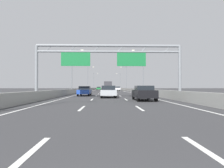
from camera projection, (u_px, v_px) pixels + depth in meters
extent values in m
plane|color=#38383A|center=(107.00, 90.00, 100.39)|extent=(260.00, 260.00, 0.00)
cube|color=white|center=(25.00, 158.00, 3.88)|extent=(0.16, 3.00, 0.01)
cube|color=white|center=(82.00, 108.00, 12.88)|extent=(0.16, 3.00, 0.01)
cube|color=white|center=(92.00, 100.00, 21.87)|extent=(0.16, 3.00, 0.01)
cube|color=white|center=(96.00, 96.00, 30.87)|extent=(0.16, 3.00, 0.01)
cube|color=white|center=(99.00, 94.00, 39.87)|extent=(0.16, 3.00, 0.01)
cube|color=white|center=(100.00, 93.00, 48.86)|extent=(0.16, 3.00, 0.01)
cube|color=white|center=(101.00, 92.00, 57.86)|extent=(0.16, 3.00, 0.01)
cube|color=white|center=(102.00, 91.00, 66.85)|extent=(0.16, 3.00, 0.01)
cube|color=white|center=(102.00, 91.00, 75.85)|extent=(0.16, 3.00, 0.01)
cube|color=white|center=(103.00, 90.00, 84.84)|extent=(0.16, 3.00, 0.01)
cube|color=white|center=(103.00, 90.00, 93.84)|extent=(0.16, 3.00, 0.01)
cube|color=white|center=(103.00, 90.00, 102.84)|extent=(0.16, 3.00, 0.01)
cube|color=white|center=(104.00, 89.00, 111.83)|extent=(0.16, 3.00, 0.01)
cube|color=white|center=(104.00, 89.00, 120.83)|extent=(0.16, 3.00, 0.01)
cube|color=white|center=(104.00, 89.00, 129.82)|extent=(0.16, 3.00, 0.01)
cube|color=white|center=(104.00, 89.00, 138.82)|extent=(0.16, 3.00, 0.01)
cube|color=white|center=(104.00, 89.00, 147.82)|extent=(0.16, 3.00, 0.01)
cube|color=white|center=(104.00, 89.00, 156.81)|extent=(0.16, 3.00, 0.01)
cube|color=white|center=(213.00, 156.00, 3.98)|extent=(0.16, 3.00, 0.01)
cube|color=white|center=(139.00, 108.00, 12.97)|extent=(0.16, 3.00, 0.01)
cube|color=white|center=(126.00, 99.00, 21.97)|extent=(0.16, 3.00, 0.01)
cube|color=white|center=(120.00, 96.00, 30.97)|extent=(0.16, 3.00, 0.01)
cube|color=white|center=(117.00, 94.00, 39.96)|extent=(0.16, 3.00, 0.01)
cube|color=white|center=(115.00, 93.00, 48.96)|extent=(0.16, 3.00, 0.01)
cube|color=white|center=(114.00, 92.00, 57.95)|extent=(0.16, 3.00, 0.01)
cube|color=white|center=(113.00, 91.00, 66.95)|extent=(0.16, 3.00, 0.01)
cube|color=white|center=(112.00, 91.00, 75.94)|extent=(0.16, 3.00, 0.01)
cube|color=white|center=(111.00, 90.00, 84.94)|extent=(0.16, 3.00, 0.01)
cube|color=white|center=(111.00, 90.00, 93.94)|extent=(0.16, 3.00, 0.01)
cube|color=white|center=(111.00, 90.00, 102.93)|extent=(0.16, 3.00, 0.01)
cube|color=white|center=(110.00, 89.00, 111.93)|extent=(0.16, 3.00, 0.01)
cube|color=white|center=(110.00, 89.00, 120.92)|extent=(0.16, 3.00, 0.01)
cube|color=white|center=(110.00, 89.00, 129.92)|extent=(0.16, 3.00, 0.01)
cube|color=white|center=(110.00, 89.00, 138.92)|extent=(0.16, 3.00, 0.01)
cube|color=white|center=(109.00, 89.00, 147.91)|extent=(0.16, 3.00, 0.01)
cube|color=white|center=(109.00, 89.00, 156.91)|extent=(0.16, 3.00, 0.01)
cube|color=white|center=(95.00, 90.00, 88.25)|extent=(0.16, 176.00, 0.01)
cube|color=white|center=(119.00, 90.00, 88.53)|extent=(0.16, 176.00, 0.01)
cube|color=#9E9E99|center=(94.00, 89.00, 110.20)|extent=(0.45, 220.00, 0.95)
cube|color=#9E9E99|center=(120.00, 89.00, 110.57)|extent=(0.45, 220.00, 0.95)
cylinder|color=gray|center=(36.00, 72.00, 24.02)|extent=(0.36, 0.36, 6.20)
cylinder|color=gray|center=(180.00, 72.00, 24.47)|extent=(0.36, 0.36, 6.20)
cylinder|color=gray|center=(109.00, 46.00, 24.29)|extent=(16.85, 0.32, 0.32)
cylinder|color=gray|center=(109.00, 52.00, 24.28)|extent=(16.85, 0.26, 0.26)
cylinder|color=gray|center=(49.00, 48.00, 24.10)|extent=(0.74, 0.10, 0.74)
cylinder|color=gray|center=(73.00, 48.00, 24.17)|extent=(0.74, 0.10, 0.74)
cylinder|color=gray|center=(97.00, 49.00, 24.25)|extent=(0.74, 0.10, 0.74)
cylinder|color=gray|center=(121.00, 49.00, 24.32)|extent=(0.74, 0.10, 0.74)
cylinder|color=gray|center=(144.00, 49.00, 24.40)|extent=(0.74, 0.10, 0.74)
cylinder|color=gray|center=(168.00, 49.00, 24.47)|extent=(0.74, 0.10, 0.74)
cube|color=#146B33|center=(76.00, 59.00, 24.16)|extent=(3.40, 0.12, 1.60)
cube|color=#146B33|center=(131.00, 59.00, 24.34)|extent=(3.40, 0.12, 1.60)
cylinder|color=slate|center=(72.00, 71.00, 44.15)|extent=(0.20, 0.20, 9.50)
cylinder|color=slate|center=(77.00, 50.00, 44.25)|extent=(2.20, 0.12, 0.12)
cube|color=#F2EAC6|center=(82.00, 50.00, 44.28)|extent=(0.56, 0.28, 0.20)
cylinder|color=slate|center=(143.00, 71.00, 44.56)|extent=(0.20, 0.20, 9.50)
cylinder|color=slate|center=(138.00, 50.00, 44.60)|extent=(2.20, 0.12, 0.12)
cube|color=#F2EAC6|center=(133.00, 50.00, 44.57)|extent=(0.56, 0.28, 0.20)
cylinder|color=slate|center=(88.00, 78.00, 81.76)|extent=(0.20, 0.20, 9.50)
cylinder|color=slate|center=(91.00, 67.00, 81.85)|extent=(2.20, 0.12, 0.12)
cube|color=#F2EAC6|center=(93.00, 67.00, 81.88)|extent=(0.56, 0.28, 0.20)
cylinder|color=slate|center=(126.00, 78.00, 82.17)|extent=(0.20, 0.20, 9.50)
cylinder|color=slate|center=(124.00, 67.00, 82.20)|extent=(2.20, 0.12, 0.12)
cube|color=#F2EAC6|center=(121.00, 67.00, 82.17)|extent=(0.56, 0.28, 0.20)
cylinder|color=slate|center=(94.00, 81.00, 119.36)|extent=(0.20, 0.20, 9.50)
cylinder|color=slate|center=(96.00, 73.00, 119.45)|extent=(2.20, 0.12, 0.12)
cube|color=#F2EAC6|center=(97.00, 73.00, 119.48)|extent=(0.56, 0.28, 0.20)
cylinder|color=slate|center=(120.00, 81.00, 119.77)|extent=(0.20, 0.20, 9.50)
cylinder|color=slate|center=(118.00, 73.00, 119.81)|extent=(2.20, 0.12, 0.12)
cube|color=#F2EAC6|center=(116.00, 73.00, 119.78)|extent=(0.56, 0.28, 0.20)
cube|color=black|center=(144.00, 94.00, 20.40)|extent=(1.83, 4.52, 0.72)
cube|color=black|center=(144.00, 88.00, 20.24)|extent=(1.61, 1.97, 0.43)
cylinder|color=black|center=(133.00, 96.00, 22.09)|extent=(0.22, 0.64, 0.64)
cylinder|color=black|center=(148.00, 96.00, 22.13)|extent=(0.22, 0.64, 0.64)
cylinder|color=black|center=(138.00, 98.00, 18.67)|extent=(0.22, 0.64, 0.64)
cylinder|color=black|center=(156.00, 98.00, 18.71)|extent=(0.22, 0.64, 0.64)
cube|color=silver|center=(118.00, 89.00, 76.30)|extent=(1.86, 4.46, 0.71)
cube|color=black|center=(118.00, 87.00, 75.66)|extent=(1.64, 2.08, 0.47)
cylinder|color=black|center=(115.00, 90.00, 77.95)|extent=(0.22, 0.64, 0.64)
cylinder|color=black|center=(119.00, 90.00, 78.00)|extent=(0.22, 0.64, 0.64)
cylinder|color=black|center=(116.00, 90.00, 74.60)|extent=(0.22, 0.64, 0.64)
cylinder|color=black|center=(120.00, 90.00, 74.64)|extent=(0.22, 0.64, 0.64)
cube|color=#2347AD|center=(85.00, 92.00, 31.28)|extent=(1.79, 4.70, 0.60)
cube|color=black|center=(85.00, 88.00, 31.43)|extent=(1.57, 2.13, 0.53)
cylinder|color=black|center=(81.00, 93.00, 33.05)|extent=(0.22, 0.64, 0.64)
cylinder|color=black|center=(91.00, 93.00, 33.09)|extent=(0.22, 0.64, 0.64)
cylinder|color=black|center=(78.00, 94.00, 29.45)|extent=(0.22, 0.64, 0.64)
cylinder|color=black|center=(89.00, 94.00, 29.50)|extent=(0.22, 0.64, 0.64)
cube|color=yellow|center=(116.00, 89.00, 88.22)|extent=(1.88, 4.15, 0.60)
cube|color=black|center=(116.00, 87.00, 88.59)|extent=(1.65, 1.79, 0.43)
cylinder|color=black|center=(114.00, 89.00, 89.72)|extent=(0.22, 0.64, 0.64)
cylinder|color=black|center=(117.00, 89.00, 89.77)|extent=(0.22, 0.64, 0.64)
cylinder|color=black|center=(114.00, 89.00, 86.67)|extent=(0.22, 0.64, 0.64)
cylinder|color=black|center=(118.00, 89.00, 86.72)|extent=(0.22, 0.64, 0.64)
cube|color=#1E7A38|center=(99.00, 89.00, 90.50)|extent=(1.84, 4.38, 0.69)
cube|color=black|center=(99.00, 87.00, 90.88)|extent=(1.62, 1.99, 0.43)
cylinder|color=black|center=(97.00, 89.00, 92.12)|extent=(0.22, 0.64, 0.64)
cylinder|color=black|center=(101.00, 89.00, 92.16)|extent=(0.22, 0.64, 0.64)
cylinder|color=black|center=(97.00, 89.00, 88.84)|extent=(0.22, 0.64, 0.64)
cylinder|color=black|center=(101.00, 89.00, 88.88)|extent=(0.22, 0.64, 0.64)
cube|color=#A8ADB2|center=(108.00, 92.00, 26.02)|extent=(1.89, 4.56, 0.66)
cube|color=black|center=(108.00, 88.00, 26.11)|extent=(1.66, 2.12, 0.53)
cylinder|color=black|center=(102.00, 95.00, 27.72)|extent=(0.22, 0.64, 0.64)
cylinder|color=black|center=(114.00, 95.00, 27.76)|extent=(0.22, 0.64, 0.64)
cylinder|color=black|center=(101.00, 96.00, 24.26)|extent=(0.22, 0.64, 0.64)
cylinder|color=black|center=(116.00, 96.00, 24.31)|extent=(0.22, 0.64, 0.64)
cube|color=red|center=(113.00, 88.00, 114.25)|extent=(1.88, 4.38, 0.61)
cube|color=black|center=(113.00, 87.00, 113.66)|extent=(1.65, 1.86, 0.42)
cylinder|color=black|center=(112.00, 89.00, 115.87)|extent=(0.22, 0.64, 0.64)
cylinder|color=black|center=(114.00, 89.00, 115.91)|extent=(0.22, 0.64, 0.64)
cylinder|color=black|center=(112.00, 89.00, 112.59)|extent=(0.22, 0.64, 0.64)
cylinder|color=black|center=(115.00, 89.00, 112.64)|extent=(0.22, 0.64, 0.64)
cube|color=silver|center=(108.00, 86.00, 70.13)|extent=(2.46, 2.13, 2.05)
cube|color=#333338|center=(108.00, 86.00, 66.23)|extent=(2.46, 5.28, 2.61)
cylinder|color=black|center=(105.00, 89.00, 70.25)|extent=(0.28, 0.96, 0.96)
cylinder|color=black|center=(111.00, 89.00, 70.31)|extent=(0.28, 0.96, 0.96)
cylinder|color=black|center=(104.00, 90.00, 64.94)|extent=(0.28, 0.96, 0.96)
cylinder|color=black|center=(111.00, 90.00, 64.99)|extent=(0.28, 0.96, 0.96)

